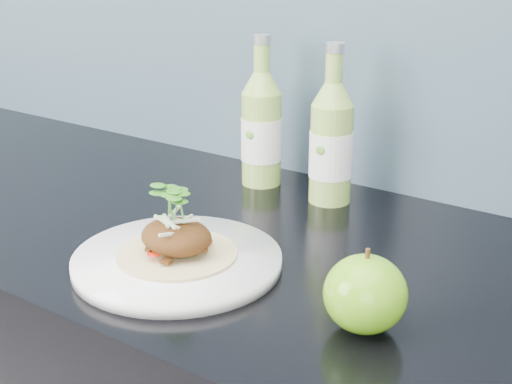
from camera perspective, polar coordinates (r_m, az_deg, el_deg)
dinner_plate at (r=0.91m, az=-6.31°, el=-5.49°), size 0.35×0.35×0.02m
pork_taco at (r=0.90m, az=-6.40°, el=-3.40°), size 0.15×0.15×0.10m
green_apple at (r=0.77m, az=8.73°, el=-8.06°), size 0.11×0.11×0.09m
cider_bottle_left at (r=1.18m, az=0.44°, el=5.06°), size 0.08×0.08×0.25m
cider_bottle_right at (r=1.10m, az=6.04°, el=3.88°), size 0.07×0.07×0.25m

